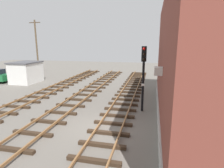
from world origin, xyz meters
name	(u,v)px	position (x,y,z in m)	size (l,w,h in m)	color
ground_plane	(101,128)	(0.00, 0.00, 0.00)	(80.00, 80.00, 0.00)	slate
track_near_building	(111,127)	(0.63, 0.00, 0.12)	(2.50, 44.83, 0.32)	#38281C
track_centre	(49,121)	(-3.56, 0.00, 0.13)	(2.50, 44.83, 0.32)	#38281C
signal_mast	(143,71)	(2.29, 3.60, 3.11)	(0.36, 0.40, 4.93)	black
control_hut	(26,72)	(-13.33, 10.92, 1.39)	(3.00, 3.80, 2.76)	silver
utility_pole_far	(37,47)	(-14.85, 15.89, 4.48)	(1.80, 0.24, 8.57)	brown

